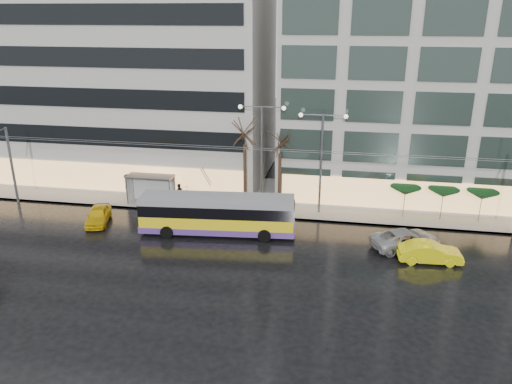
% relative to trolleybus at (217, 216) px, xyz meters
% --- Properties ---
extents(ground, '(140.00, 140.00, 0.00)m').
position_rel_trolleybus_xyz_m(ground, '(0.56, -5.37, -1.50)').
color(ground, black).
rests_on(ground, ground).
extents(sidewalk, '(80.00, 10.00, 0.15)m').
position_rel_trolleybus_xyz_m(sidewalk, '(2.56, 8.63, -1.42)').
color(sidewalk, gray).
rests_on(sidewalk, ground).
extents(kerb, '(80.00, 0.10, 0.15)m').
position_rel_trolleybus_xyz_m(kerb, '(2.56, 3.68, -1.42)').
color(kerb, slate).
rests_on(kerb, ground).
extents(building_left, '(34.00, 14.00, 22.00)m').
position_rel_trolleybus_xyz_m(building_left, '(-15.44, 13.63, 9.65)').
color(building_left, '#B5B3AD').
rests_on(building_left, sidewalk).
extents(building_right, '(32.00, 14.00, 25.00)m').
position_rel_trolleybus_xyz_m(building_right, '(19.56, 13.63, 11.15)').
color(building_right, '#B5B3AD').
rests_on(building_right, sidewalk).
extents(trolleybus, '(12.10, 4.95, 5.53)m').
position_rel_trolleybus_xyz_m(trolleybus, '(0.00, 0.00, 0.00)').
color(trolleybus, yellow).
rests_on(trolleybus, ground).
extents(catenary, '(42.24, 5.12, 7.00)m').
position_rel_trolleybus_xyz_m(catenary, '(1.56, 2.57, 2.76)').
color(catenary, '#595B60').
rests_on(catenary, ground).
extents(bus_shelter, '(4.20, 1.60, 2.51)m').
position_rel_trolleybus_xyz_m(bus_shelter, '(-7.82, 5.32, 0.46)').
color(bus_shelter, '#595B60').
rests_on(bus_shelter, sidewalk).
extents(street_lamp_near, '(3.96, 0.36, 9.03)m').
position_rel_trolleybus_xyz_m(street_lamp_near, '(2.56, 5.43, 4.49)').
color(street_lamp_near, '#595B60').
rests_on(street_lamp_near, sidewalk).
extents(street_lamp_far, '(3.96, 0.36, 8.53)m').
position_rel_trolleybus_xyz_m(street_lamp_far, '(7.56, 5.43, 4.22)').
color(street_lamp_far, '#595B60').
rests_on(street_lamp_far, sidewalk).
extents(tree_a, '(3.20, 3.20, 8.40)m').
position_rel_trolleybus_xyz_m(tree_a, '(1.06, 5.63, 5.59)').
color(tree_a, black).
rests_on(tree_a, sidewalk).
extents(tree_b, '(3.20, 3.20, 7.70)m').
position_rel_trolleybus_xyz_m(tree_b, '(4.06, 5.83, 4.90)').
color(tree_b, black).
rests_on(tree_b, sidewalk).
extents(parasol_a, '(2.50, 2.50, 2.65)m').
position_rel_trolleybus_xyz_m(parasol_a, '(14.56, 5.63, 0.95)').
color(parasol_a, '#595B60').
rests_on(parasol_a, sidewalk).
extents(parasol_b, '(2.50, 2.50, 2.65)m').
position_rel_trolleybus_xyz_m(parasol_b, '(17.56, 5.63, 0.95)').
color(parasol_b, '#595B60').
rests_on(parasol_b, sidewalk).
extents(parasol_c, '(2.50, 2.50, 2.65)m').
position_rel_trolleybus_xyz_m(parasol_c, '(20.56, 5.63, 0.95)').
color(parasol_c, '#595B60').
rests_on(parasol_c, sidewalk).
extents(taxi_a, '(2.69, 4.37, 1.39)m').
position_rel_trolleybus_xyz_m(taxi_a, '(-10.13, 0.24, -0.80)').
color(taxi_a, '#E4BB0C').
rests_on(taxi_a, ground).
extents(taxi_b, '(4.46, 1.83, 1.44)m').
position_rel_trolleybus_xyz_m(taxi_b, '(15.61, -2.02, -0.78)').
color(taxi_b, '#FFF90D').
rests_on(taxi_b, ground).
extents(sedan_silver, '(5.64, 4.28, 1.42)m').
position_rel_trolleybus_xyz_m(sedan_silver, '(14.19, -0.14, -0.79)').
color(sedan_silver, '#A1A2A6').
rests_on(sedan_silver, ground).
extents(pedestrian_a, '(1.21, 1.22, 2.19)m').
position_rel_trolleybus_xyz_m(pedestrian_a, '(-3.74, 4.03, 0.08)').
color(pedestrian_a, black).
rests_on(pedestrian_a, sidewalk).
extents(pedestrian_b, '(0.99, 0.91, 1.65)m').
position_rel_trolleybus_xyz_m(pedestrian_b, '(-5.10, 5.84, -0.52)').
color(pedestrian_b, black).
rests_on(pedestrian_b, sidewalk).
extents(pedestrian_c, '(1.08, 0.87, 2.11)m').
position_rel_trolleybus_xyz_m(pedestrian_c, '(-10.17, 6.52, -0.23)').
color(pedestrian_c, black).
rests_on(pedestrian_c, sidewalk).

